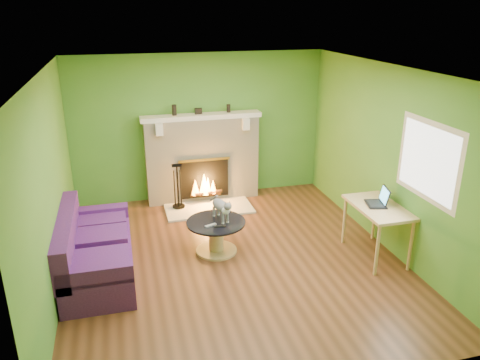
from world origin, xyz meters
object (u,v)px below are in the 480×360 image
object	(u,v)px
desk	(378,212)
cat	(220,208)
sofa	(93,252)
coffee_table	(216,234)

from	to	relation	value
desk	cat	world-z (taller)	cat
sofa	desk	xyz separation A→B (m)	(3.81, -0.50, 0.34)
sofa	desk	size ratio (longest dim) A/B	1.83
coffee_table	sofa	bearing A→B (deg)	-173.88
desk	cat	size ratio (longest dim) A/B	1.81
cat	sofa	bearing A→B (deg)	173.10
sofa	cat	size ratio (longest dim) A/B	3.31
sofa	cat	xyz separation A→B (m)	(1.75, 0.23, 0.33)
sofa	desk	world-z (taller)	sofa
coffee_table	desk	xyz separation A→B (m)	(2.14, -0.68, 0.40)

